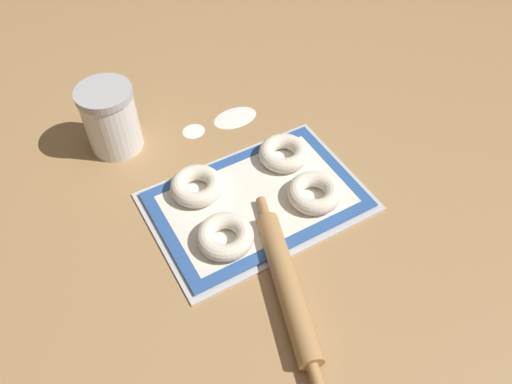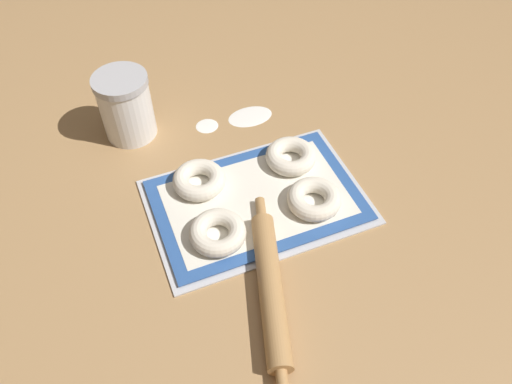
# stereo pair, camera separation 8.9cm
# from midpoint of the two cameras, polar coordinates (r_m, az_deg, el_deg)

# --- Properties ---
(ground_plane) EXTENTS (2.80, 2.80, 0.00)m
(ground_plane) POSITION_cam_midpoint_polar(r_m,az_deg,el_deg) (1.01, 3.56, -1.04)
(ground_plane) COLOR #A87F51
(baking_tray) EXTENTS (0.43, 0.29, 0.01)m
(baking_tray) POSITION_cam_midpoint_polar(r_m,az_deg,el_deg) (1.01, 2.51, -1.01)
(baking_tray) COLOR silver
(baking_tray) RESTS_ON ground_plane
(baking_mat) EXTENTS (0.40, 0.27, 0.00)m
(baking_mat) POSITION_cam_midpoint_polar(r_m,az_deg,el_deg) (1.00, 2.52, -0.81)
(baking_mat) COLOR #2D569E
(baking_mat) RESTS_ON baking_tray
(bagel_front_left) EXTENTS (0.11, 0.11, 0.03)m
(bagel_front_left) POSITION_cam_midpoint_polar(r_m,az_deg,el_deg) (0.93, -1.69, -4.80)
(bagel_front_left) COLOR silver
(bagel_front_left) RESTS_ON baking_mat
(bagel_front_right) EXTENTS (0.11, 0.11, 0.03)m
(bagel_front_right) POSITION_cam_midpoint_polar(r_m,az_deg,el_deg) (0.99, 9.21, -0.93)
(bagel_front_right) COLOR silver
(bagel_front_right) RESTS_ON baking_mat
(bagel_back_left) EXTENTS (0.11, 0.11, 0.03)m
(bagel_back_left) POSITION_cam_midpoint_polar(r_m,az_deg,el_deg) (1.01, -4.05, 1.26)
(bagel_back_left) COLOR silver
(bagel_back_left) RESTS_ON baking_mat
(bagel_back_right) EXTENTS (0.11, 0.11, 0.03)m
(bagel_back_right) POSITION_cam_midpoint_polar(r_m,az_deg,el_deg) (1.06, 6.39, 3.96)
(bagel_back_right) COLOR silver
(bagel_back_right) RESTS_ON baking_mat
(flour_canister) EXTENTS (0.12, 0.12, 0.15)m
(flour_canister) POSITION_cam_midpoint_polar(r_m,az_deg,el_deg) (1.12, -12.46, 9.45)
(flour_canister) COLOR white
(flour_canister) RESTS_ON ground_plane
(rolling_pin) EXTENTS (0.13, 0.38, 0.04)m
(rolling_pin) POSITION_cam_midpoint_polar(r_m,az_deg,el_deg) (0.88, 4.62, -10.96)
(rolling_pin) COLOR #AD7F4C
(rolling_pin) RESTS_ON ground_plane
(flour_patch_near) EXTENTS (0.11, 0.07, 0.00)m
(flour_patch_near) POSITION_cam_midpoint_polar(r_m,az_deg,el_deg) (1.19, 1.48, 8.57)
(flour_patch_near) COLOR white
(flour_patch_near) RESTS_ON ground_plane
(flour_patch_far) EXTENTS (0.05, 0.05, 0.00)m
(flour_patch_far) POSITION_cam_midpoint_polar(r_m,az_deg,el_deg) (1.17, -3.45, 7.49)
(flour_patch_far) COLOR white
(flour_patch_far) RESTS_ON ground_plane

